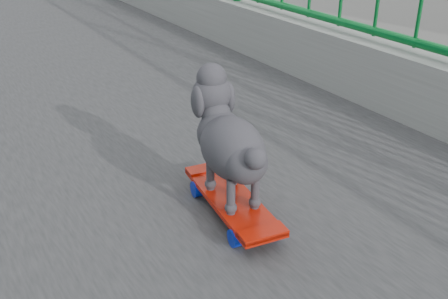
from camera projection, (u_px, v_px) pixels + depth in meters
The scene contains 2 objects.
skateboard at pixel (232, 202), 1.72m from camera, with size 0.20×0.51×0.07m.
poodle at pixel (229, 140), 1.64m from camera, with size 0.22×0.44×0.37m.
Camera 1 is at (-0.55, 2.95, 7.96)m, focal length 42.00 mm.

